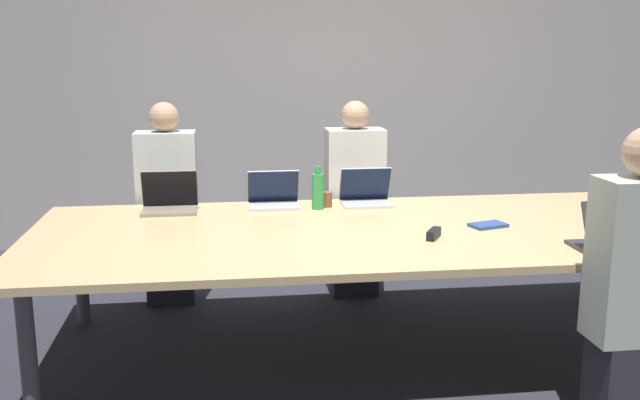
# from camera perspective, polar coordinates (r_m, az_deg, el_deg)

# --- Properties ---
(ground_plane) EXTENTS (24.00, 24.00, 0.00)m
(ground_plane) POSITION_cam_1_polar(r_m,az_deg,el_deg) (4.27, 3.57, -11.91)
(ground_plane) COLOR #2D2D38
(curtain_wall) EXTENTS (12.00, 0.06, 2.80)m
(curtain_wall) POSITION_cam_1_polar(r_m,az_deg,el_deg) (6.41, -0.66, 9.08)
(curtain_wall) COLOR #BCB7B2
(curtain_wall) RESTS_ON ground_plane
(conference_table) EXTENTS (3.76, 1.62, 0.74)m
(conference_table) POSITION_cam_1_polar(r_m,az_deg,el_deg) (4.04, 3.69, -2.90)
(conference_table) COLOR #D6B77F
(conference_table) RESTS_ON ground_plane
(laptop_far_center) EXTENTS (0.33, 0.25, 0.24)m
(laptop_far_center) POSITION_cam_1_polar(r_m,az_deg,el_deg) (4.63, 3.69, 0.49)
(laptop_far_center) COLOR silver
(laptop_far_center) RESTS_ON conference_table
(person_far_center) EXTENTS (0.40, 0.24, 1.38)m
(person_far_center) POSITION_cam_1_polar(r_m,az_deg,el_deg) (5.03, 2.78, -0.22)
(person_far_center) COLOR #2D2D38
(person_far_center) RESTS_ON ground_plane
(cup_far_center) EXTENTS (0.07, 0.07, 0.10)m
(cup_far_center) POSITION_cam_1_polar(r_m,az_deg,el_deg) (4.56, 0.51, 0.05)
(cup_far_center) COLOR brown
(cup_far_center) RESTS_ON conference_table
(laptop_near_right) EXTENTS (0.34, 0.27, 0.26)m
(laptop_near_right) POSITION_cam_1_polar(r_m,az_deg,el_deg) (3.85, 22.28, -2.73)
(laptop_near_right) COLOR #333338
(laptop_near_right) RESTS_ON conference_table
(person_near_right) EXTENTS (0.40, 0.24, 1.41)m
(person_near_right) POSITION_cam_1_polar(r_m,az_deg,el_deg) (3.49, 23.97, -6.45)
(person_near_right) COLOR #2D2D38
(person_near_right) RESTS_ON ground_plane
(laptop_far_midleft) EXTENTS (0.33, 0.24, 0.23)m
(laptop_far_midleft) POSITION_cam_1_polar(r_m,az_deg,el_deg) (4.57, -3.73, 0.31)
(laptop_far_midleft) COLOR silver
(laptop_far_midleft) RESTS_ON conference_table
(bottle_far_midleft) EXTENTS (0.08, 0.08, 0.27)m
(bottle_far_midleft) POSITION_cam_1_polar(r_m,az_deg,el_deg) (4.48, -0.17, 0.75)
(bottle_far_midleft) COLOR green
(bottle_far_midleft) RESTS_ON conference_table
(laptop_far_left) EXTENTS (0.34, 0.25, 0.25)m
(laptop_far_left) POSITION_cam_1_polar(r_m,az_deg,el_deg) (4.53, -11.94, 0.02)
(laptop_far_left) COLOR gray
(laptop_far_left) RESTS_ON conference_table
(person_far_left) EXTENTS (0.40, 0.24, 1.39)m
(person_far_left) POSITION_cam_1_polar(r_m,az_deg,el_deg) (4.96, -12.06, -0.60)
(person_far_left) COLOR #2D2D38
(person_far_left) RESTS_ON ground_plane
(stapler) EXTENTS (0.12, 0.15, 0.05)m
(stapler) POSITION_cam_1_polar(r_m,az_deg,el_deg) (3.86, 9.09, -2.69)
(stapler) COLOR black
(stapler) RESTS_ON conference_table
(notebook) EXTENTS (0.23, 0.18, 0.02)m
(notebook) POSITION_cam_1_polar(r_m,az_deg,el_deg) (4.17, 13.29, -1.97)
(notebook) COLOR #2D4C8C
(notebook) RESTS_ON conference_table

